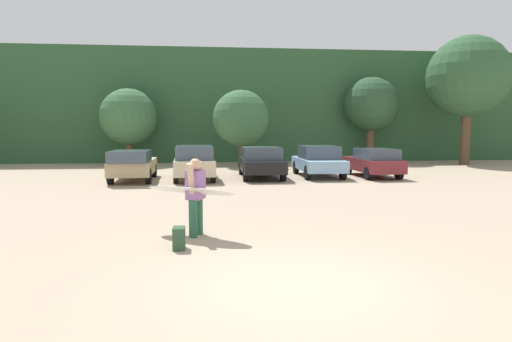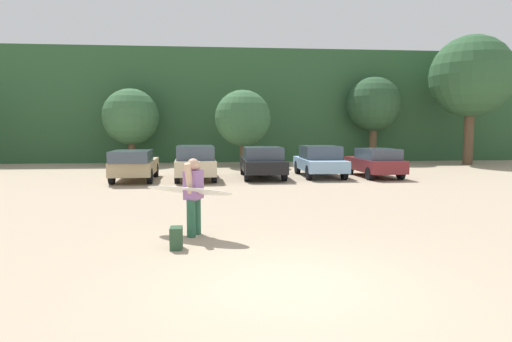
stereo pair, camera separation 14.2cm
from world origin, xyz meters
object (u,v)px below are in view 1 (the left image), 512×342
Objects in this scene: parked_car_black at (261,161)px; backpack_dropped at (179,238)px; surfboard_white at (191,191)px; parked_car_tan at (133,164)px; person_adult at (196,192)px; parked_car_sky_blue at (318,161)px; parked_car_champagne at (194,162)px; parked_car_maroon at (373,162)px.

backpack_dropped is at bearing 166.35° from parked_car_black.
parked_car_black is at bearing -73.20° from surfboard_white.
parked_car_tan is 2.47× the size of person_adult.
parked_car_tan is 1.92× the size of surfboard_white.
person_adult reaches higher than parked_car_tan.
parked_car_sky_blue is 14.25m from backpack_dropped.
person_adult is 3.91× the size of backpack_dropped.
parked_car_champagne is 1.97× the size of surfboard_white.
parked_car_sky_blue is at bearing -94.56° from person_adult.
parked_car_champagne is 9.91× the size of backpack_dropped.
parked_car_sky_blue is 13.16m from surfboard_white.
parked_car_champagne reaches higher than surfboard_white.
person_adult is at bearing -141.95° from surfboard_white.
parked_car_maroon reaches higher than backpack_dropped.
parked_car_sky_blue is (2.93, 0.24, 0.00)m from parked_car_black.
parked_car_champagne reaches higher than parked_car_maroon.
surfboard_white is (-0.11, -0.01, 0.04)m from person_adult.
parked_car_champagne is (2.78, 0.33, 0.06)m from parked_car_tan.
parked_car_sky_blue is at bearing -84.93° from parked_car_black.
parked_car_black is 13.03m from backpack_dropped.
parked_car_black is 2.60× the size of person_adult.
surfboard_white is at bearing -165.84° from parked_car_tan.
surfboard_white is at bearing 28.47° from person_adult.
parked_car_black is 2.02× the size of surfboard_white.
parked_car_black is at bearing 76.06° from backpack_dropped.
backpack_dropped is at bearing -168.15° from parked_car_tan.
backpack_dropped is at bearing 154.84° from parked_car_sky_blue.
parked_car_champagne is 11.07m from surfboard_white.
person_adult is at bearing 140.79° from parked_car_maroon.
parked_car_maroon is at bearing 54.80° from backpack_dropped.
parked_car_maroon is 15.20m from backpack_dropped.
parked_car_maroon is at bearing -91.19° from parked_car_champagne.
parked_car_champagne is 0.97× the size of parked_car_black.
parked_car_champagne is at bearing -85.12° from parked_car_tan.
parked_car_champagne is 1.08× the size of parked_car_maroon.
parked_car_sky_blue reaches higher than parked_car_tan.
parked_car_champagne is 12.18m from backpack_dropped.
parked_car_black is at bearing 94.83° from parked_car_sky_blue.
parked_car_champagne is at bearing 89.20° from parked_car_maroon.
parked_car_sky_blue is 1.92× the size of surfboard_white.
parked_car_champagne reaches higher than parked_car_sky_blue.
person_adult is at bearing -165.27° from parked_car_tan.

